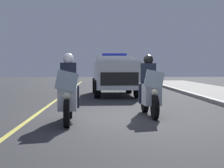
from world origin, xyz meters
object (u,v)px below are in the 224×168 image
at_px(cyclist_background, 153,76).
at_px(police_motorcycle_lead_right, 149,91).
at_px(police_motorcycle_lead_left, 68,94).
at_px(police_suv, 115,73).

bearing_deg(cyclist_background, police_motorcycle_lead_right, -8.99).
bearing_deg(police_motorcycle_lead_left, police_suv, 169.93).
bearing_deg(police_motorcycle_lead_right, police_motorcycle_lead_left, -63.98).
xyz_separation_m(police_motorcycle_lead_left, cyclist_background, (-12.59, 4.00, 0.14)).
bearing_deg(police_motorcycle_lead_right, police_suv, -174.56).
distance_m(police_motorcycle_lead_right, cyclist_background, 11.67).
xyz_separation_m(police_suv, cyclist_background, (-4.25, 2.52, -0.22)).
relative_size(police_motorcycle_lead_right, cyclist_background, 1.22).
bearing_deg(police_suv, cyclist_background, 149.37).
height_order(police_motorcycle_lead_left, police_motorcycle_lead_right, same).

